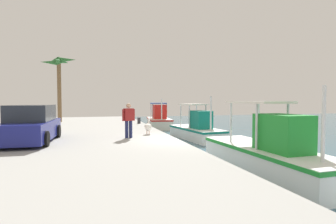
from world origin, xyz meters
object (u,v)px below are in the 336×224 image
at_px(fishing_boat_third, 269,154).
at_px(pelican, 148,126).
at_px(parked_car, 31,125).
at_px(mooring_bollard_nearest, 139,120).
at_px(fisherman_standing, 129,119).
at_px(fishing_boat_nearest, 159,120).
at_px(fishing_boat_second, 197,130).
at_px(palm_tree, 59,69).

distance_m(fishing_boat_third, pelican, 6.50).
bearing_deg(pelican, parked_car, -76.37).
xyz_separation_m(fishing_boat_third, mooring_bollard_nearest, (-12.06, -2.62, 0.33)).
bearing_deg(parked_car, fisherman_standing, 91.87).
bearing_deg(parked_car, fishing_boat_nearest, 143.87).
relative_size(pelican, mooring_bollard_nearest, 2.05).
bearing_deg(mooring_bollard_nearest, pelican, -4.80).
height_order(fishing_boat_nearest, parked_car, fishing_boat_nearest).
height_order(fishing_boat_second, palm_tree, palm_tree).
distance_m(fishing_boat_nearest, palm_tree, 9.68).
height_order(fishing_boat_nearest, mooring_bollard_nearest, fishing_boat_nearest).
height_order(pelican, parked_car, parked_car).
relative_size(parked_car, palm_tree, 0.78).
bearing_deg(palm_tree, fishing_boat_third, 29.72).
relative_size(fisherman_standing, mooring_bollard_nearest, 3.48).
bearing_deg(fisherman_standing, palm_tree, -157.69).
bearing_deg(fishing_boat_nearest, fishing_boat_third, 0.49).
bearing_deg(fisherman_standing, parked_car, -88.13).
bearing_deg(fisherman_standing, pelican, 134.76).
relative_size(fishing_boat_third, mooring_bollard_nearest, 12.97).
xyz_separation_m(pelican, parked_car, (1.28, -5.28, 0.32)).
height_order(fisherman_standing, palm_tree, palm_tree).
bearing_deg(parked_car, fishing_boat_third, 62.55).
distance_m(fishing_boat_third, parked_car, 9.53).
relative_size(fishing_boat_second, pelican, 5.38).
height_order(pelican, palm_tree, palm_tree).
bearing_deg(palm_tree, fishing_boat_nearest, 93.01).
distance_m(fisherman_standing, mooring_bollard_nearest, 7.76).
bearing_deg(fishing_boat_second, parked_car, -66.88).
bearing_deg(pelican, palm_tree, -149.93).
relative_size(mooring_bollard_nearest, palm_tree, 0.09).
bearing_deg(fisherman_standing, mooring_bollard_nearest, 167.36).
xyz_separation_m(fishing_boat_nearest, parked_car, (11.36, -8.29, 0.80)).
xyz_separation_m(fishing_boat_second, fishing_boat_third, (8.25, -0.64, 0.07)).
relative_size(fishing_boat_nearest, fisherman_standing, 3.02).
bearing_deg(pelican, fishing_boat_second, 124.37).
bearing_deg(fishing_boat_third, mooring_bollard_nearest, -167.76).
xyz_separation_m(fisherman_standing, mooring_bollard_nearest, (-7.54, 1.69, -0.67)).
distance_m(fishing_boat_third, palm_tree, 18.16).
xyz_separation_m(fishing_boat_second, pelican, (2.59, -3.79, 0.57)).
height_order(fisherman_standing, mooring_bollard_nearest, fisherman_standing).
xyz_separation_m(pelican, fisherman_standing, (1.14, -1.15, 0.50)).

